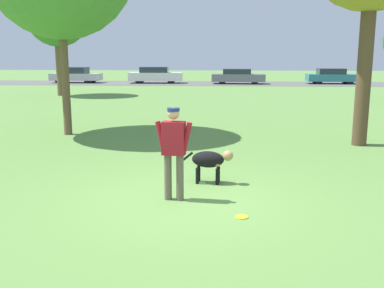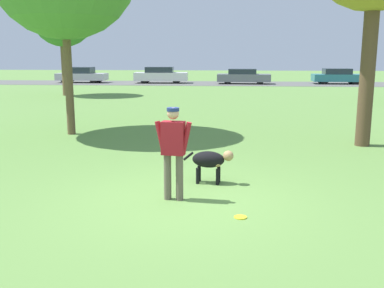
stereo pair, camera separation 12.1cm
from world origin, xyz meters
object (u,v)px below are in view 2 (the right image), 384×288
(parked_car_grey, at_px, (244,76))
(frisbee, at_px, (240,217))
(person, at_px, (173,146))
(tree_far_left, at_px, (63,15))
(parked_car_silver, at_px, (81,75))
(parked_car_teal, at_px, (338,76))
(dog, at_px, (211,160))
(parked_car_white, at_px, (161,75))

(parked_car_grey, bearing_deg, frisbee, -89.66)
(person, distance_m, tree_far_left, 21.60)
(parked_car_silver, distance_m, parked_car_teal, 21.87)
(parked_car_grey, bearing_deg, dog, -90.84)
(parked_car_grey, xyz_separation_m, parked_car_teal, (7.85, 0.57, 0.02))
(dog, relative_size, parked_car_silver, 0.24)
(parked_car_silver, height_order, parked_car_white, parked_car_white)
(tree_far_left, xyz_separation_m, parked_car_white, (4.07, 11.67, -4.04))
(tree_far_left, distance_m, parked_car_teal, 22.72)
(frisbee, height_order, parked_car_teal, parked_car_teal)
(parked_car_white, xyz_separation_m, parked_car_grey, (7.04, -0.41, -0.07))
(dog, distance_m, parked_car_white, 30.38)
(dog, xyz_separation_m, parked_car_silver, (-12.48, 29.88, 0.20))
(person, relative_size, parked_car_silver, 0.38)
(parked_car_white, relative_size, parked_car_grey, 1.03)
(parked_car_white, bearing_deg, person, -83.50)
(frisbee, xyz_separation_m, parked_car_white, (-6.05, 31.76, 0.68))
(parked_car_white, bearing_deg, tree_far_left, -111.70)
(dog, distance_m, frisbee, 2.01)
(dog, xyz_separation_m, parked_car_white, (-5.51, 29.88, 0.22))
(person, distance_m, parked_car_white, 31.34)
(person, relative_size, parked_car_white, 0.36)
(frisbee, height_order, parked_car_silver, parked_car_silver)
(parked_car_grey, height_order, parked_car_teal, parked_car_teal)
(parked_car_grey, bearing_deg, person, -91.88)
(parked_car_teal, bearing_deg, person, -107.51)
(frisbee, relative_size, tree_far_left, 0.03)
(dog, height_order, parked_car_white, parked_car_white)
(person, xyz_separation_m, parked_car_grey, (2.15, 30.55, -0.34))
(frisbee, height_order, tree_far_left, tree_far_left)
(frisbee, xyz_separation_m, parked_car_teal, (8.84, 31.92, 0.63))
(person, relative_size, tree_far_left, 0.25)
(parked_car_white, bearing_deg, frisbee, -81.69)
(tree_far_left, distance_m, parked_car_grey, 16.34)
(person, distance_m, parked_car_grey, 30.62)
(parked_car_white, distance_m, parked_car_grey, 7.05)
(person, distance_m, parked_car_teal, 32.68)
(dog, bearing_deg, parked_car_silver, 118.36)
(tree_far_left, xyz_separation_m, parked_car_silver, (-2.91, 11.67, -4.06))
(dog, distance_m, tree_far_left, 21.01)
(dog, xyz_separation_m, parked_car_teal, (9.39, 30.04, 0.17))
(tree_far_left, height_order, parked_car_grey, tree_far_left)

